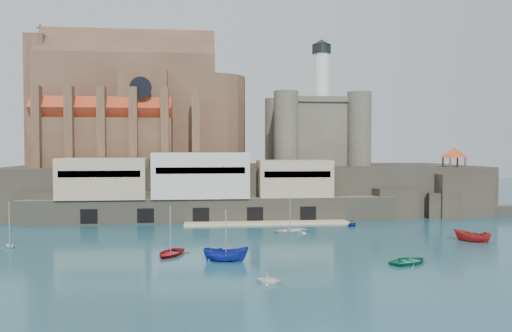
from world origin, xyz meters
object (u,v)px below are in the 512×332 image
Objects in this scene: pavilion at (454,154)px; boat_1 at (268,283)px; castle_keep at (315,129)px; boat_2 at (226,261)px; boat_0 at (170,255)px; church at (138,111)px.

pavilion reaches higher than boat_1.
boat_2 is (-22.83, -52.81, -18.31)m from castle_keep.
castle_keep is 5.21× the size of boat_2.
pavilion is at bearing -30.18° from castle_keep.
boat_2 is (-3.91, 10.27, 0.00)m from boat_1.
pavilion is 2.31× the size of boat_1.
castle_keep is 59.83m from boat_0.
pavilion is at bearing -17.49° from boat_1.
pavilion reaches higher than boat_2.
boat_1 is (-44.85, -48.00, -12.73)m from pavilion.
boat_0 is (10.40, -49.31, -22.13)m from church.
church is 1.60× the size of castle_keep.
church is 60.52m from boat_2.
castle_keep is 68.35m from boat_1.
church is 7.34× the size of pavilion.
boat_2 is at bearing 46.41° from boat_1.
boat_1 is (10.89, -14.54, 0.00)m from boat_0.
castle_keep is (40.21, -0.78, -3.81)m from church.
boat_2 reaches higher than boat_1.
castle_keep is 4.58× the size of pavilion.
pavilion is 1.12× the size of boat_0.
church is 68.65m from pavilion.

